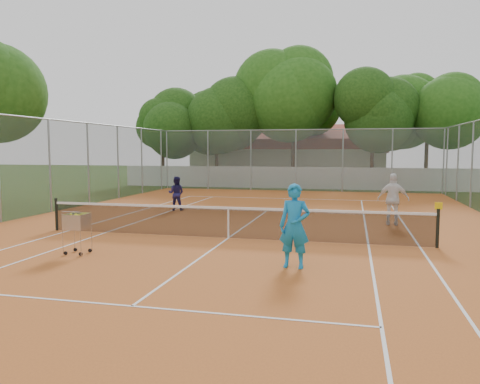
% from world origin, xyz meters
% --- Properties ---
extents(ground, '(120.00, 120.00, 0.00)m').
position_xyz_m(ground, '(0.00, 0.00, 0.00)').
color(ground, '#1A330E').
rests_on(ground, ground).
extents(court_pad, '(18.00, 34.00, 0.02)m').
position_xyz_m(court_pad, '(0.00, 0.00, 0.01)').
color(court_pad, '#B85D23').
rests_on(court_pad, ground).
extents(court_lines, '(10.98, 23.78, 0.01)m').
position_xyz_m(court_lines, '(0.00, 0.00, 0.02)').
color(court_lines, white).
rests_on(court_lines, court_pad).
extents(tennis_net, '(11.88, 0.10, 0.98)m').
position_xyz_m(tennis_net, '(0.00, 0.00, 0.51)').
color(tennis_net, black).
rests_on(tennis_net, court_pad).
extents(perimeter_fence, '(18.00, 34.00, 4.00)m').
position_xyz_m(perimeter_fence, '(0.00, 0.00, 2.00)').
color(perimeter_fence, slate).
rests_on(perimeter_fence, ground).
extents(boundary_wall, '(26.00, 0.30, 1.50)m').
position_xyz_m(boundary_wall, '(0.00, 19.00, 0.75)').
color(boundary_wall, white).
rests_on(boundary_wall, ground).
extents(clubhouse, '(16.40, 9.00, 4.40)m').
position_xyz_m(clubhouse, '(-2.00, 29.00, 2.20)').
color(clubhouse, beige).
rests_on(clubhouse, ground).
extents(tropical_trees, '(29.00, 19.00, 10.00)m').
position_xyz_m(tropical_trees, '(0.00, 22.00, 5.00)').
color(tropical_trees, '#16380E').
rests_on(tropical_trees, ground).
extents(player_near, '(0.74, 0.53, 1.92)m').
position_xyz_m(player_near, '(2.38, -3.08, 0.98)').
color(player_near, '#1781C4').
rests_on(player_near, court_pad).
extents(player_far_left, '(0.78, 0.63, 1.50)m').
position_xyz_m(player_far_left, '(-3.96, 5.84, 0.77)').
color(player_far_left, '#1A1746').
rests_on(player_far_left, court_pad).
extents(player_far_right, '(1.11, 0.52, 1.85)m').
position_xyz_m(player_far_right, '(5.06, 3.79, 0.94)').
color(player_far_right, silver).
rests_on(player_far_right, court_pad).
extents(ball_hopper, '(0.68, 0.68, 1.15)m').
position_xyz_m(ball_hopper, '(-3.21, -3.02, 0.60)').
color(ball_hopper, '#B5B6BC').
rests_on(ball_hopper, court_pad).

